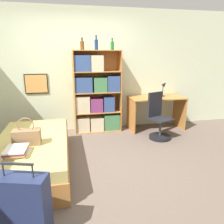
% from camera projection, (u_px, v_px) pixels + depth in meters
% --- Properties ---
extents(ground_plane, '(14.00, 14.00, 0.00)m').
position_uv_depth(ground_plane, '(83.00, 163.00, 3.44)').
color(ground_plane, '#66564C').
extents(wall_back, '(10.00, 0.09, 2.60)m').
position_uv_depth(wall_back, '(75.00, 71.00, 4.68)').
color(wall_back, beige).
rests_on(wall_back, ground_plane).
extents(bed, '(1.04, 2.00, 0.45)m').
position_uv_depth(bed, '(33.00, 154.00, 3.25)').
color(bed, '#B77538').
rests_on(bed, ground_plane).
extents(handbag, '(0.36, 0.17, 0.39)m').
position_uv_depth(handbag, '(27.00, 137.00, 2.99)').
color(handbag, '#93704C').
rests_on(handbag, bed).
extents(book_stack_on_bed, '(0.31, 0.36, 0.09)m').
position_uv_depth(book_stack_on_bed, '(17.00, 151.00, 2.70)').
color(book_stack_on_bed, silver).
rests_on(book_stack_on_bed, bed).
extents(suitcase, '(0.51, 0.33, 0.78)m').
position_uv_depth(suitcase, '(23.00, 208.00, 1.96)').
color(suitcase, navy).
rests_on(suitcase, ground_plane).
extents(bookcase, '(0.99, 0.35, 1.73)m').
position_uv_depth(bookcase, '(96.00, 96.00, 4.68)').
color(bookcase, '#B77538').
rests_on(bookcase, ground_plane).
extents(bottle_green, '(0.08, 0.08, 0.23)m').
position_uv_depth(bottle_green, '(82.00, 45.00, 4.34)').
color(bottle_green, brown).
rests_on(bottle_green, bookcase).
extents(bottle_brown, '(0.07, 0.07, 0.28)m').
position_uv_depth(bottle_brown, '(96.00, 44.00, 4.37)').
color(bottle_brown, navy).
rests_on(bottle_brown, bookcase).
extents(bottle_clear, '(0.07, 0.07, 0.23)m').
position_uv_depth(bottle_clear, '(112.00, 45.00, 4.45)').
color(bottle_clear, '#1E6B2D').
rests_on(bottle_clear, bookcase).
extents(desk, '(1.20, 0.62, 0.74)m').
position_uv_depth(desk, '(156.00, 107.00, 4.89)').
color(desk, '#B77538').
rests_on(desk, ground_plane).
extents(desk_lamp, '(0.15, 0.10, 0.34)m').
position_uv_depth(desk_lamp, '(164.00, 86.00, 4.86)').
color(desk_lamp, black).
rests_on(desk_lamp, desk).
extents(desk_chair, '(0.51, 0.51, 0.92)m').
position_uv_depth(desk_chair, '(159.00, 124.00, 4.39)').
color(desk_chair, black).
rests_on(desk_chair, ground_plane).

